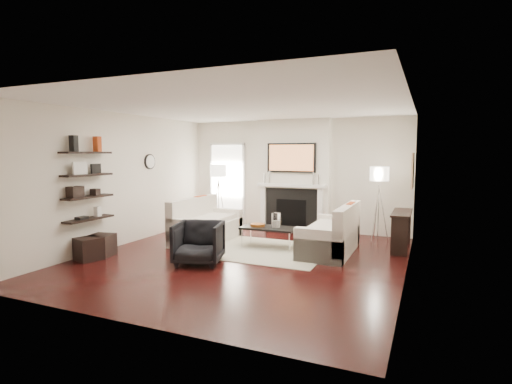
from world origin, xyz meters
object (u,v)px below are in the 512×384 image
at_px(loveseat_left_base, 207,231).
at_px(lamp_left_shade, 218,171).
at_px(loveseat_right_base, 329,242).
at_px(ottoman_near, 102,245).
at_px(armchair, 199,241).
at_px(lamp_right_shade, 379,174).
at_px(coffee_table, 269,228).

bearing_deg(loveseat_left_base, lamp_left_shade, 109.61).
height_order(loveseat_right_base, ottoman_near, loveseat_right_base).
distance_m(loveseat_left_base, armchair, 1.76).
distance_m(armchair, lamp_right_shade, 4.21).
xyz_separation_m(coffee_table, armchair, (-0.69, -1.54, -0.00)).
bearing_deg(lamp_right_shade, loveseat_right_base, -115.65).
height_order(lamp_left_shade, ottoman_near, lamp_left_shade).
bearing_deg(loveseat_left_base, coffee_table, -1.28).
relative_size(coffee_table, ottoman_near, 2.75).
height_order(coffee_table, armchair, armchair).
relative_size(armchair, lamp_right_shade, 1.99).
xyz_separation_m(armchair, lamp_right_shade, (2.60, 3.13, 1.05)).
bearing_deg(coffee_table, ottoman_near, -145.17).
relative_size(coffee_table, armchair, 1.38).
bearing_deg(loveseat_right_base, loveseat_left_base, -178.58).
height_order(loveseat_right_base, armchair, armchair).
xyz_separation_m(armchair, ottoman_near, (-1.92, -0.27, -0.20)).
bearing_deg(coffee_table, lamp_right_shade, 39.81).
bearing_deg(armchair, lamp_right_shade, 33.49).
distance_m(loveseat_left_base, lamp_left_shade, 2.02).
relative_size(loveseat_right_base, lamp_left_shade, 4.50).
bearing_deg(lamp_right_shade, ottoman_near, -142.98).
bearing_deg(lamp_left_shade, loveseat_left_base, -70.39).
distance_m(loveseat_right_base, lamp_left_shade, 3.70).
distance_m(loveseat_left_base, ottoman_near, 2.18).
relative_size(loveseat_left_base, loveseat_right_base, 1.00).
bearing_deg(loveseat_left_base, armchair, -64.11).
bearing_deg(ottoman_near, coffee_table, 34.83).
bearing_deg(coffee_table, loveseat_right_base, 4.68).
relative_size(loveseat_right_base, ottoman_near, 4.50).
bearing_deg(ottoman_near, armchair, 8.14).
bearing_deg(loveseat_right_base, lamp_left_shade, 155.71).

